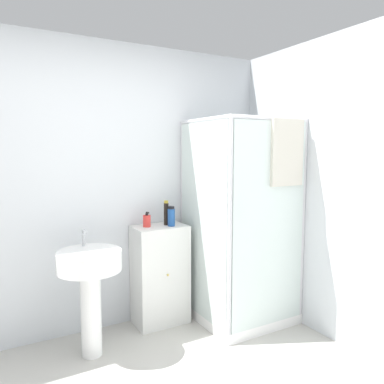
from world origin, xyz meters
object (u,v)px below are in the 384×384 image
sink (90,277)px  soap_dispenser (147,221)px  shampoo_bottle_blue (171,216)px  shampoo_bottle_tall_black (166,213)px

sink → soap_dispenser: bearing=24.8°
soap_dispenser → shampoo_bottle_blue: size_ratio=0.76×
sink → soap_dispenser: size_ratio=7.03×
soap_dispenser → shampoo_bottle_blue: (0.20, -0.08, 0.03)m
soap_dispenser → shampoo_bottle_blue: shampoo_bottle_blue is taller
shampoo_bottle_tall_black → sink: bearing=-161.1°
soap_dispenser → shampoo_bottle_tall_black: size_ratio=0.61×
sink → shampoo_bottle_tall_black: (0.77, 0.26, 0.39)m
soap_dispenser → shampoo_bottle_blue: bearing=-20.3°
shampoo_bottle_tall_black → shampoo_bottle_blue: size_ratio=1.25×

